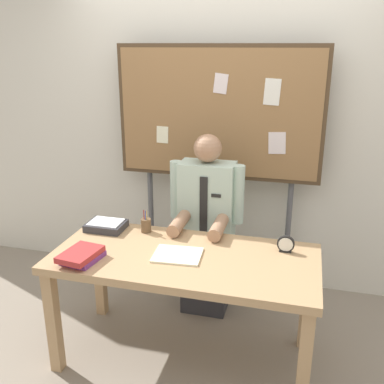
% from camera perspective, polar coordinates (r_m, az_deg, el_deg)
% --- Properties ---
extents(ground_plane, '(12.00, 12.00, 0.00)m').
position_cam_1_polar(ground_plane, '(3.13, -0.93, -20.62)').
color(ground_plane, gray).
extents(back_wall, '(6.40, 0.08, 2.70)m').
position_cam_1_polar(back_wall, '(3.62, 4.06, 8.61)').
color(back_wall, silver).
rests_on(back_wall, ground_plane).
extents(desk, '(1.63, 0.76, 0.75)m').
position_cam_1_polar(desk, '(2.76, -1.01, -9.97)').
color(desk, tan).
rests_on(desk, ground_plane).
extents(person, '(0.55, 0.56, 1.39)m').
position_cam_1_polar(person, '(3.29, 1.89, -5.25)').
color(person, '#2D2D33').
rests_on(person, ground_plane).
extents(bulletin_board, '(1.60, 0.09, 1.99)m').
position_cam_1_polar(bulletin_board, '(3.40, 3.44, 9.79)').
color(bulletin_board, '#4C3823').
rests_on(bulletin_board, ground_plane).
extents(book_stack, '(0.22, 0.28, 0.07)m').
position_cam_1_polar(book_stack, '(2.71, -14.24, -8.07)').
color(book_stack, '#72337F').
rests_on(book_stack, desk).
extents(open_notebook, '(0.31, 0.26, 0.01)m').
position_cam_1_polar(open_notebook, '(2.70, -1.91, -8.22)').
color(open_notebook, '#F4EFCC').
rests_on(open_notebook, desk).
extents(desk_clock, '(0.11, 0.04, 0.11)m').
position_cam_1_polar(desk_clock, '(2.80, 12.14, -6.74)').
color(desk_clock, black).
rests_on(desk_clock, desk).
extents(pen_holder, '(0.07, 0.07, 0.16)m').
position_cam_1_polar(pen_holder, '(3.03, -6.03, -4.33)').
color(pen_holder, brown).
rests_on(pen_holder, desk).
extents(paper_tray, '(0.26, 0.20, 0.06)m').
position_cam_1_polar(paper_tray, '(3.12, -11.16, -4.32)').
color(paper_tray, '#333338').
rests_on(paper_tray, desk).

